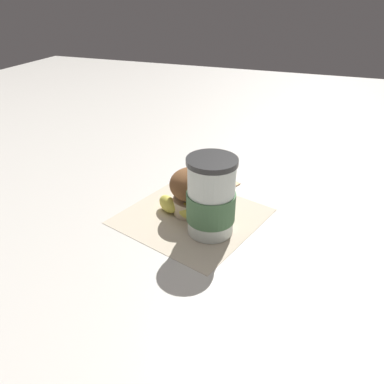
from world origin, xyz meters
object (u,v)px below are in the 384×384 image
(muffin, at_px, (191,190))
(sugar_packet, at_px, (228,182))
(coffee_cup, at_px, (211,199))
(banana, at_px, (191,210))

(muffin, bearing_deg, sugar_packet, -104.38)
(coffee_cup, height_order, muffin, coffee_cup)
(banana, distance_m, sugar_packet, 0.18)
(banana, relative_size, sugar_packet, 3.28)
(banana, xyz_separation_m, sugar_packet, (-0.03, -0.17, -0.02))
(muffin, bearing_deg, coffee_cup, 138.88)
(muffin, relative_size, banana, 0.60)
(sugar_packet, bearing_deg, muffin, 75.62)
(coffee_cup, xyz_separation_m, banana, (0.05, -0.03, -0.05))
(muffin, xyz_separation_m, banana, (-0.01, 0.02, -0.04))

